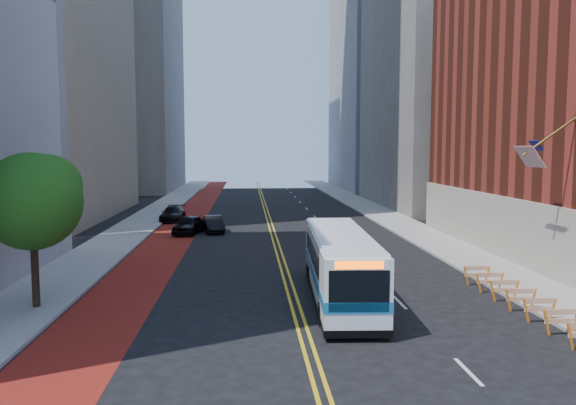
% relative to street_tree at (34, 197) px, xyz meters
% --- Properties ---
extents(ground, '(160.00, 160.00, 0.00)m').
position_rel_street_tree_xyz_m(ground, '(11.24, -6.04, -4.91)').
color(ground, black).
rests_on(ground, ground).
extents(sidewalk_left, '(4.00, 140.00, 0.15)m').
position_rel_street_tree_xyz_m(sidewalk_left, '(-0.76, 23.96, -4.84)').
color(sidewalk_left, gray).
rests_on(sidewalk_left, ground).
extents(sidewalk_right, '(4.00, 140.00, 0.15)m').
position_rel_street_tree_xyz_m(sidewalk_right, '(23.24, 23.96, -4.84)').
color(sidewalk_right, gray).
rests_on(sidewalk_right, ground).
extents(bus_lane_paint, '(3.60, 140.00, 0.01)m').
position_rel_street_tree_xyz_m(bus_lane_paint, '(3.14, 23.96, -4.91)').
color(bus_lane_paint, maroon).
rests_on(bus_lane_paint, ground).
extents(center_line_inner, '(0.14, 140.00, 0.01)m').
position_rel_street_tree_xyz_m(center_line_inner, '(11.06, 23.96, -4.91)').
color(center_line_inner, gold).
rests_on(center_line_inner, ground).
extents(center_line_outer, '(0.14, 140.00, 0.01)m').
position_rel_street_tree_xyz_m(center_line_outer, '(11.42, 23.96, -4.91)').
color(center_line_outer, gold).
rests_on(center_line_outer, ground).
extents(lane_dashes, '(0.14, 98.20, 0.01)m').
position_rel_street_tree_xyz_m(lane_dashes, '(16.04, 31.96, -4.90)').
color(lane_dashes, silver).
rests_on(lane_dashes, ground).
extents(midrise_right_near, '(18.00, 26.00, 40.00)m').
position_rel_street_tree_xyz_m(midrise_right_near, '(34.24, 41.96, 15.09)').
color(midrise_right_near, slate).
rests_on(midrise_right_near, ground).
extents(midrise_right_far, '(20.00, 28.00, 55.00)m').
position_rel_street_tree_xyz_m(midrise_right_far, '(35.24, 71.96, 22.59)').
color(midrise_right_far, gray).
rests_on(midrise_right_far, ground).
extents(construction_barriers, '(1.42, 10.91, 1.00)m').
position_rel_street_tree_xyz_m(construction_barriers, '(20.84, -2.62, -4.24)').
color(construction_barriers, orange).
rests_on(construction_barriers, ground).
extents(street_tree, '(4.20, 4.20, 6.70)m').
position_rel_street_tree_xyz_m(street_tree, '(0.00, 0.00, 0.00)').
color(street_tree, black).
rests_on(street_tree, sidewalk_left).
extents(transit_bus, '(3.09, 11.64, 3.17)m').
position_rel_street_tree_xyz_m(transit_bus, '(13.38, 0.61, -3.26)').
color(transit_bus, white).
rests_on(transit_bus, ground).
extents(car_a, '(2.72, 4.72, 1.51)m').
position_rel_street_tree_xyz_m(car_a, '(4.33, 21.47, -4.15)').
color(car_a, black).
rests_on(car_a, ground).
extents(car_b, '(2.15, 4.34, 1.37)m').
position_rel_street_tree_xyz_m(car_b, '(6.29, 22.26, -4.23)').
color(car_b, black).
rests_on(car_b, ground).
extents(car_c, '(2.18, 4.90, 1.40)m').
position_rel_street_tree_xyz_m(car_c, '(1.94, 29.81, -4.21)').
color(car_c, black).
rests_on(car_c, ground).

